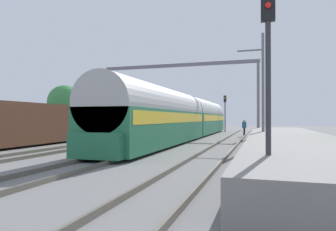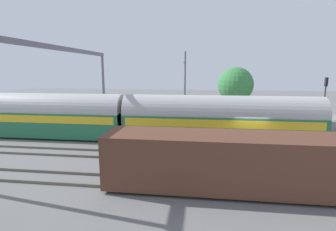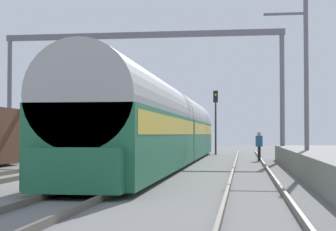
{
  "view_description": "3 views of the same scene",
  "coord_description": "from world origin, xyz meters",
  "px_view_note": "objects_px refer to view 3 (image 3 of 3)",
  "views": [
    {
      "loc": [
        8.74,
        -16.89,
        1.86
      ],
      "look_at": [
        2.16,
        4.29,
        2.06
      ],
      "focal_mm": 32.05,
      "sensor_mm": 36.0,
      "label": 1
    },
    {
      "loc": [
        -19.06,
        3.88,
        6.04
      ],
      "look_at": [
        -0.81,
        6.27,
        2.74
      ],
      "focal_mm": 27.33,
      "sensor_mm": 36.0,
      "label": 2
    },
    {
      "loc": [
        6.19,
        -18.85,
        1.58
      ],
      "look_at": [
        1.08,
        19.03,
        2.86
      ],
      "focal_mm": 59.73,
      "sensor_mm": 36.0,
      "label": 3
    }
  ],
  "objects_px": {
    "railway_signal_far": "(216,113)",
    "catenary_gantry": "(141,63)",
    "passenger_train": "(167,127)",
    "person_crossing": "(259,143)"
  },
  "relations": [
    {
      "from": "person_crossing",
      "to": "catenary_gantry",
      "type": "distance_m",
      "value": 8.66
    },
    {
      "from": "passenger_train",
      "to": "railway_signal_far",
      "type": "xyz_separation_m",
      "value": [
        1.92,
        13.85,
        1.2
      ]
    },
    {
      "from": "passenger_train",
      "to": "railway_signal_far",
      "type": "distance_m",
      "value": 14.04
    },
    {
      "from": "railway_signal_far",
      "to": "person_crossing",
      "type": "bearing_deg",
      "value": -72.75
    },
    {
      "from": "railway_signal_far",
      "to": "catenary_gantry",
      "type": "relative_size",
      "value": 0.28
    },
    {
      "from": "passenger_train",
      "to": "catenary_gantry",
      "type": "bearing_deg",
      "value": 116.54
    },
    {
      "from": "person_crossing",
      "to": "passenger_train",
      "type": "bearing_deg",
      "value": -134.91
    },
    {
      "from": "person_crossing",
      "to": "catenary_gantry",
      "type": "relative_size",
      "value": 0.1
    },
    {
      "from": "person_crossing",
      "to": "catenary_gantry",
      "type": "xyz_separation_m",
      "value": [
        -7.12,
        0.26,
        4.92
      ]
    },
    {
      "from": "catenary_gantry",
      "to": "railway_signal_far",
      "type": "bearing_deg",
      "value": 66.79
    }
  ]
}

